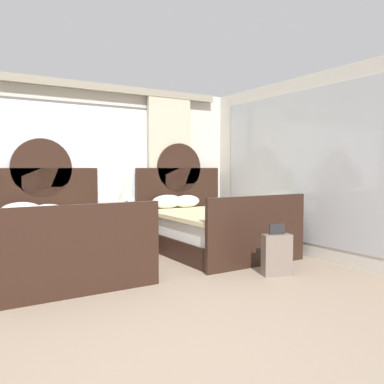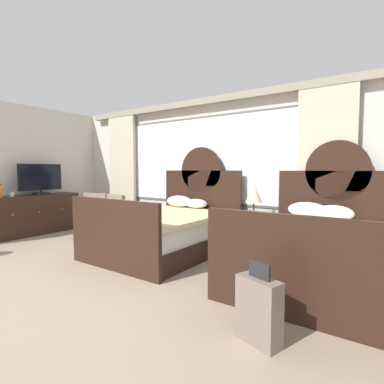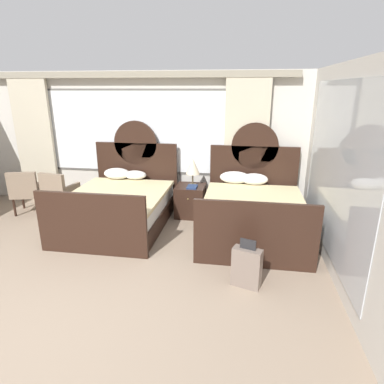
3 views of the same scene
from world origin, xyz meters
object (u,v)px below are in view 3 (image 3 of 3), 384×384
object	(u,v)px
bed_near_mirror	(253,213)
table_lamp_on_nightstand	(193,166)
book_on_nightstand	(192,187)
armchair_by_window_left	(59,191)
suitcase_on_floor	(247,267)
bed_near_window	(120,205)
armchair_by_window_centre	(26,189)
nightstand_between_beds	(190,201)

from	to	relation	value
bed_near_mirror	table_lamp_on_nightstand	xyz separation A→B (m)	(-1.13, 0.70, 0.60)
bed_near_mirror	book_on_nightstand	world-z (taller)	bed_near_mirror
armchair_by_window_left	bed_near_mirror	bearing A→B (deg)	-3.98
bed_near_mirror	suitcase_on_floor	distance (m)	1.60
suitcase_on_floor	bed_near_mirror	bearing A→B (deg)	86.59
bed_near_mirror	table_lamp_on_nightstand	world-z (taller)	bed_near_mirror
table_lamp_on_nightstand	suitcase_on_floor	world-z (taller)	table_lamp_on_nightstand
bed_near_window	armchair_by_window_centre	world-z (taller)	bed_near_window
bed_near_window	bed_near_mirror	bearing A→B (deg)	-0.01
bed_near_window	suitcase_on_floor	size ratio (longest dim) A/B	3.44
nightstand_between_beds	table_lamp_on_nightstand	world-z (taller)	table_lamp_on_nightstand
bed_near_mirror	suitcase_on_floor	world-z (taller)	bed_near_mirror
bed_near_mirror	bed_near_window	bearing A→B (deg)	179.99
nightstand_between_beds	bed_near_window	bearing A→B (deg)	-151.63
table_lamp_on_nightstand	book_on_nightstand	bearing A→B (deg)	-84.84
armchair_by_window_centre	suitcase_on_floor	distance (m)	4.65
bed_near_window	suitcase_on_floor	distance (m)	2.76
table_lamp_on_nightstand	book_on_nightstand	size ratio (longest dim) A/B	2.04
book_on_nightstand	nightstand_between_beds	bearing A→B (deg)	114.96
armchair_by_window_centre	suitcase_on_floor	size ratio (longest dim) A/B	1.36
bed_near_window	suitcase_on_floor	world-z (taller)	bed_near_window
table_lamp_on_nightstand	suitcase_on_floor	distance (m)	2.61
armchair_by_window_left	suitcase_on_floor	distance (m)	4.03
nightstand_between_beds	book_on_nightstand	xyz separation A→B (m)	(0.05, -0.11, 0.32)
bed_near_mirror	armchair_by_window_centre	size ratio (longest dim) A/B	2.52
table_lamp_on_nightstand	armchair_by_window_left	bearing A→B (deg)	-170.12
bed_near_mirror	book_on_nightstand	xyz separation A→B (m)	(-1.12, 0.53, 0.25)
book_on_nightstand	armchair_by_window_left	world-z (taller)	armchair_by_window_left
book_on_nightstand	suitcase_on_floor	xyz separation A→B (m)	(1.02, -2.12, -0.36)
armchair_by_window_left	suitcase_on_floor	size ratio (longest dim) A/B	1.36
book_on_nightstand	suitcase_on_floor	distance (m)	2.38
bed_near_window	book_on_nightstand	size ratio (longest dim) A/B	8.47
bed_near_window	nightstand_between_beds	bearing A→B (deg)	28.37
armchair_by_window_left	table_lamp_on_nightstand	bearing A→B (deg)	9.88
bed_near_mirror	armchair_by_window_centre	bearing A→B (deg)	176.63
bed_near_mirror	suitcase_on_floor	xyz separation A→B (m)	(-0.09, -1.59, -0.11)
bed_near_window	armchair_by_window_left	size ratio (longest dim) A/B	2.52
nightstand_between_beds	armchair_by_window_centre	distance (m)	3.21
book_on_nightstand	armchair_by_window_left	size ratio (longest dim) A/B	0.30
bed_near_window	bed_near_mirror	world-z (taller)	same
book_on_nightstand	suitcase_on_floor	bearing A→B (deg)	-64.23
bed_near_mirror	table_lamp_on_nightstand	size ratio (longest dim) A/B	4.15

